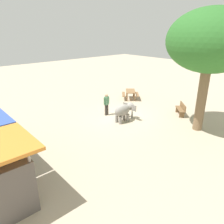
{
  "coord_description": "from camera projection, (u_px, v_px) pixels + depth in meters",
  "views": [
    {
      "loc": [
        -10.24,
        10.17,
        5.94
      ],
      "look_at": [
        -0.28,
        1.31,
        0.8
      ],
      "focal_mm": 34.53,
      "sensor_mm": 36.0,
      "label": 1
    }
  ],
  "objects": [
    {
      "name": "elephant",
      "position": [
        124.0,
        110.0,
        14.65
      ],
      "size": [
        1.17,
        1.73,
        1.21
      ],
      "rotation": [
        0.0,
        0.0,
        4.73
      ],
      "color": "gray",
      "rests_on": "ground_plane"
    },
    {
      "name": "shade_tree_main",
      "position": [
        211.0,
        42.0,
        11.8
      ],
      "size": [
        4.98,
        4.57,
        7.11
      ],
      "color": "brown",
      "rests_on": "ground_plane"
    },
    {
      "name": "person_handler",
      "position": [
        107.0,
        103.0,
        15.61
      ],
      "size": [
        0.32,
        0.51,
        1.62
      ],
      "rotation": [
        0.0,
        0.0,
        -3.14
      ],
      "color": "#3F3833",
      "rests_on": "ground_plane"
    },
    {
      "name": "picnic_table_near",
      "position": [
        130.0,
        93.0,
        19.4
      ],
      "size": [
        2.11,
        2.11,
        0.78
      ],
      "rotation": [
        0.0,
        0.0,
        2.39
      ],
      "color": "olive",
      "rests_on": "ground_plane"
    },
    {
      "name": "ground_plane",
      "position": [
        123.0,
        117.0,
        15.58
      ],
      "size": [
        60.0,
        60.0,
        0.0
      ],
      "primitive_type": "plane",
      "color": "#BAA88C"
    },
    {
      "name": "wooden_bench",
      "position": [
        181.0,
        109.0,
        15.81
      ],
      "size": [
        1.29,
        1.26,
        0.88
      ],
      "rotation": [
        0.0,
        0.0,
        5.52
      ],
      "color": "brown",
      "rests_on": "ground_plane"
    }
  ]
}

